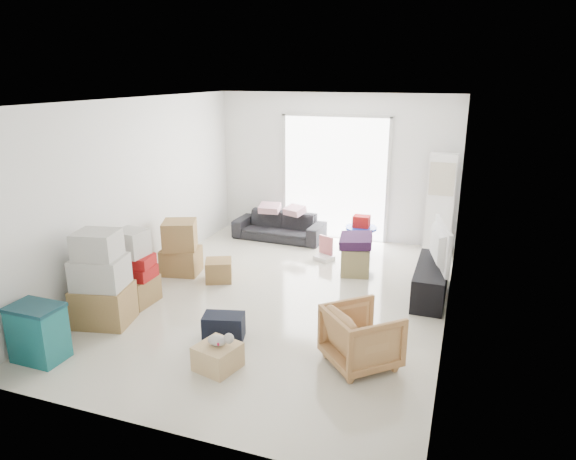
% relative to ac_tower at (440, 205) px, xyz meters
% --- Properties ---
extents(room_shell, '(4.98, 6.48, 3.18)m').
position_rel_ac_tower_xyz_m(room_shell, '(-1.95, -2.65, 0.48)').
color(room_shell, beige).
rests_on(room_shell, ground).
extents(sliding_door, '(2.10, 0.04, 2.33)m').
position_rel_ac_tower_xyz_m(sliding_door, '(-1.95, 0.33, 0.37)').
color(sliding_door, white).
rests_on(sliding_door, room_shell).
extents(ac_tower, '(0.45, 0.30, 1.75)m').
position_rel_ac_tower_xyz_m(ac_tower, '(0.00, 0.00, 0.00)').
color(ac_tower, white).
rests_on(ac_tower, room_shell).
extents(tv_console, '(0.42, 1.39, 0.46)m').
position_rel_ac_tower_xyz_m(tv_console, '(0.05, -1.90, -0.64)').
color(tv_console, black).
rests_on(tv_console, room_shell).
extents(television, '(0.82, 1.15, 0.14)m').
position_rel_ac_tower_xyz_m(television, '(0.05, -1.90, -0.34)').
color(television, black).
rests_on(television, tv_console).
extents(sofa, '(1.72, 0.56, 0.67)m').
position_rel_ac_tower_xyz_m(sofa, '(-2.88, -0.15, -0.54)').
color(sofa, black).
rests_on(sofa, room_shell).
extents(pillow_left, '(0.39, 0.32, 0.11)m').
position_rel_ac_tower_xyz_m(pillow_left, '(-3.08, -0.13, -0.15)').
color(pillow_left, '#CC95A3').
rests_on(pillow_left, sofa).
extents(pillow_right, '(0.47, 0.43, 0.13)m').
position_rel_ac_tower_xyz_m(pillow_right, '(-2.58, -0.14, -0.14)').
color(pillow_right, '#CC95A3').
rests_on(pillow_right, sofa).
extents(armchair, '(0.95, 0.95, 0.71)m').
position_rel_ac_tower_xyz_m(armchair, '(-0.51, -3.98, -0.52)').
color(armchair, tan).
rests_on(armchair, room_shell).
extents(storage_bins, '(0.57, 0.40, 0.64)m').
position_rel_ac_tower_xyz_m(storage_bins, '(-3.85, -5.06, -0.55)').
color(storage_bins, '#146063').
rests_on(storage_bins, room_shell).
extents(box_stack_a, '(0.76, 0.68, 1.21)m').
position_rel_ac_tower_xyz_m(box_stack_a, '(-3.75, -4.11, -0.33)').
color(box_stack_a, olive).
rests_on(box_stack_a, room_shell).
extents(box_stack_b, '(0.58, 0.53, 1.04)m').
position_rel_ac_tower_xyz_m(box_stack_b, '(-3.75, -3.47, -0.42)').
color(box_stack_b, olive).
rests_on(box_stack_b, room_shell).
extents(box_stack_c, '(0.64, 0.64, 0.85)m').
position_rel_ac_tower_xyz_m(box_stack_c, '(-3.72, -2.30, -0.46)').
color(box_stack_c, olive).
rests_on(box_stack_c, room_shell).
extents(loose_box, '(0.51, 0.51, 0.32)m').
position_rel_ac_tower_xyz_m(loose_box, '(-3.03, -2.38, -0.71)').
color(loose_box, olive).
rests_on(loose_box, room_shell).
extents(duffel_bag, '(0.53, 0.40, 0.30)m').
position_rel_ac_tower_xyz_m(duffel_bag, '(-2.16, -3.97, -0.72)').
color(duffel_bag, black).
rests_on(duffel_bag, room_shell).
extents(ottoman, '(0.52, 0.52, 0.44)m').
position_rel_ac_tower_xyz_m(ottoman, '(-1.14, -1.43, -0.66)').
color(ottoman, '#9F8F5C').
rests_on(ottoman, room_shell).
extents(blanket, '(0.55, 0.55, 0.14)m').
position_rel_ac_tower_xyz_m(blanket, '(-1.14, -1.43, -0.37)').
color(blanket, '#371A41').
rests_on(blanket, ottoman).
extents(kids_table, '(0.55, 0.55, 0.67)m').
position_rel_ac_tower_xyz_m(kids_table, '(-1.26, -0.40, -0.39)').
color(kids_table, '#1031B7').
rests_on(kids_table, room_shell).
extents(toy_walker, '(0.37, 0.36, 0.39)m').
position_rel_ac_tower_xyz_m(toy_walker, '(-1.76, -0.95, -0.77)').
color(toy_walker, silver).
rests_on(toy_walker, room_shell).
extents(wood_crate, '(0.50, 0.50, 0.27)m').
position_rel_ac_tower_xyz_m(wood_crate, '(-1.93, -4.58, -0.74)').
color(wood_crate, '#D2B879').
rests_on(wood_crate, room_shell).
extents(plush_bunny, '(0.29, 0.16, 0.14)m').
position_rel_ac_tower_xyz_m(plush_bunny, '(-1.90, -4.57, -0.54)').
color(plush_bunny, '#B2ADA8').
rests_on(plush_bunny, wood_crate).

